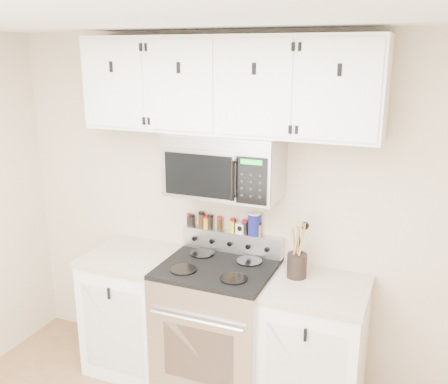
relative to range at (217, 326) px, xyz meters
The scene contains 21 objects.
back_wall 0.83m from the range, 90.00° to the left, with size 3.50×0.01×2.50m, color #B9A98B.
ceiling 2.46m from the range, 90.00° to the right, with size 3.50×3.50×0.01m, color white.
range is the anchor object (origin of this frame).
base_cabinet_left 0.69m from the range, behind, with size 0.64×0.62×0.92m.
base_cabinet_right 0.69m from the range, ahead, with size 0.64×0.62×0.92m.
microwave 1.15m from the range, 89.77° to the left, with size 0.76×0.44×0.42m.
upper_cabinets 1.67m from the range, 90.00° to the left, with size 2.00×0.35×0.62m.
utensil_crock 0.75m from the range, 10.60° to the left, with size 0.13×0.13×0.38m.
kitchen_timer 0.71m from the range, 76.55° to the left, with size 0.06×0.05×0.08m, color white.
salt_canister 0.77m from the range, 59.48° to the left, with size 0.09×0.09×0.17m.
spice_jar_0 0.80m from the range, 140.89° to the left, with size 0.04×0.04×0.10m.
spice_jar_1 0.79m from the range, 138.98° to the left, with size 0.05×0.05×0.09m.
spice_jar_2 0.77m from the range, 131.05° to the left, with size 0.05×0.05×0.12m.
spice_jar_3 0.75m from the range, 126.16° to the left, with size 0.04×0.04×0.10m.
spice_jar_4 0.75m from the range, 121.94° to the left, with size 0.04×0.04×0.11m.
spice_jar_5 0.73m from the range, 109.45° to the left, with size 0.04×0.04×0.10m.
spice_jar_6 0.72m from the range, 89.30° to the left, with size 0.05×0.05×0.10m.
spice_jar_7 0.72m from the range, 88.71° to the left, with size 0.04×0.04×0.10m.
spice_jar_8 0.73m from the range, 71.28° to the left, with size 0.05×0.05×0.10m.
spice_jar_9 0.74m from the range, 61.43° to the left, with size 0.05×0.05×0.11m.
spice_jar_10 0.75m from the range, 55.06° to the left, with size 0.04×0.04×0.10m.
Camera 1 is at (1.23, -1.46, 2.36)m, focal length 40.00 mm.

